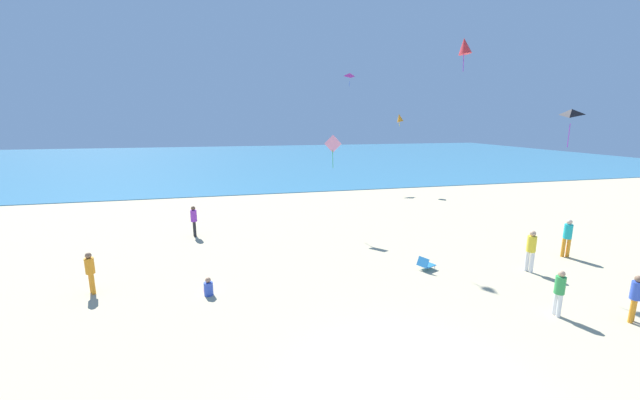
{
  "coord_description": "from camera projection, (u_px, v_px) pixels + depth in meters",
  "views": [
    {
      "loc": [
        -3.68,
        -6.49,
        5.92
      ],
      "look_at": [
        0.0,
        8.96,
        2.54
      ],
      "focal_mm": 20.95,
      "sensor_mm": 36.0,
      "label": 1
    }
  ],
  "objects": [
    {
      "name": "person_7",
      "position": [
        567.0,
        235.0,
        16.37
      ],
      "size": [
        0.46,
        0.46,
        1.71
      ],
      "rotation": [
        0.0,
        0.0,
        4.22
      ],
      "color": "orange",
      "rests_on": "ground_plane"
    },
    {
      "name": "ocean_water",
      "position": [
        255.0,
        158.0,
        59.39
      ],
      "size": [
        120.0,
        60.0,
        0.05
      ],
      "primitive_type": "cube",
      "color": "teal",
      "rests_on": "ground_plane"
    },
    {
      "name": "ground_plane",
      "position": [
        315.0,
        248.0,
        17.75
      ],
      "size": [
        120.0,
        120.0,
        0.0
      ],
      "primitive_type": "plane",
      "color": "#C6B58C"
    },
    {
      "name": "person_0",
      "position": [
        635.0,
        295.0,
        11.04
      ],
      "size": [
        0.39,
        0.39,
        1.48
      ],
      "rotation": [
        0.0,
        0.0,
        2.01
      ],
      "color": "orange",
      "rests_on": "ground_plane"
    },
    {
      "name": "kite_black",
      "position": [
        572.0,
        112.0,
        15.13
      ],
      "size": [
        0.81,
        0.87,
        1.63
      ],
      "rotation": [
        0.0,
        0.0,
        2.11
      ],
      "color": "black"
    },
    {
      "name": "person_2",
      "position": [
        194.0,
        219.0,
        19.32
      ],
      "size": [
        0.38,
        0.38,
        1.62
      ],
      "rotation": [
        0.0,
        0.0,
        0.2
      ],
      "color": "black",
      "rests_on": "ground_plane"
    },
    {
      "name": "kite_magenta",
      "position": [
        350.0,
        75.0,
        34.3
      ],
      "size": [
        0.91,
        0.75,
        1.28
      ],
      "rotation": [
        0.0,
        0.0,
        0.11
      ],
      "color": "#DB3DA8"
    },
    {
      "name": "kite_orange",
      "position": [
        400.0,
        118.0,
        31.56
      ],
      "size": [
        0.85,
        0.79,
        1.12
      ],
      "rotation": [
        0.0,
        0.0,
        4.28
      ],
      "color": "orange"
    },
    {
      "name": "beach_chair_mid_beach",
      "position": [
        425.0,
        264.0,
        15.08
      ],
      "size": [
        0.79,
        0.71,
        0.55
      ],
      "rotation": [
        0.0,
        0.0,
        0.39
      ],
      "color": "#2370B2",
      "rests_on": "ground_plane"
    },
    {
      "name": "kite_red",
      "position": [
        465.0,
        46.0,
        16.01
      ],
      "size": [
        0.82,
        0.78,
        1.41
      ],
      "rotation": [
        0.0,
        0.0,
        4.24
      ],
      "color": "red"
    },
    {
      "name": "person_6",
      "position": [
        559.0,
        290.0,
        11.4
      ],
      "size": [
        0.32,
        0.32,
        1.48
      ],
      "rotation": [
        0.0,
        0.0,
        3.05
      ],
      "color": "white",
      "rests_on": "ground_plane"
    },
    {
      "name": "kite_pink",
      "position": [
        333.0,
        144.0,
        19.94
      ],
      "size": [
        0.83,
        0.52,
        1.79
      ],
      "rotation": [
        0.0,
        0.0,
        5.71
      ],
      "color": "pink"
    },
    {
      "name": "person_5",
      "position": [
        208.0,
        288.0,
        12.91
      ],
      "size": [
        0.38,
        0.56,
        0.65
      ],
      "rotation": [
        0.0,
        0.0,
        1.79
      ],
      "color": "blue",
      "rests_on": "ground_plane"
    },
    {
      "name": "person_3",
      "position": [
        90.0,
        270.0,
        12.88
      ],
      "size": [
        0.42,
        0.42,
        1.5
      ],
      "rotation": [
        0.0,
        0.0,
        3.75
      ],
      "color": "orange",
      "rests_on": "ground_plane"
    },
    {
      "name": "person_1",
      "position": [
        531.0,
        248.0,
        14.73
      ],
      "size": [
        0.43,
        0.43,
        1.71
      ],
      "rotation": [
        0.0,
        0.0,
        3.47
      ],
      "color": "white",
      "rests_on": "ground_plane"
    }
  ]
}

